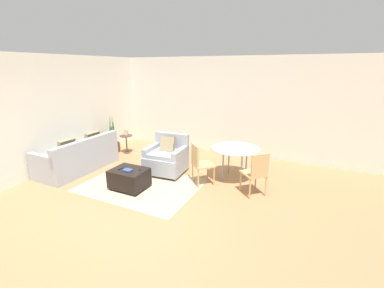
% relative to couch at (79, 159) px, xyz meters
% --- Properties ---
extents(ground_plane, '(20.00, 20.00, 0.00)m').
position_rel_couch_xyz_m(ground_plane, '(2.37, -0.81, -0.29)').
color(ground_plane, '#A3754C').
extents(wall_back, '(12.00, 0.06, 2.75)m').
position_rel_couch_xyz_m(wall_back, '(2.37, 2.93, 1.08)').
color(wall_back, silver).
rests_on(wall_back, ground_plane).
extents(wall_left, '(0.06, 12.00, 2.75)m').
position_rel_couch_xyz_m(wall_left, '(-0.57, 0.69, 1.08)').
color(wall_left, silver).
rests_on(wall_left, ground_plane).
extents(area_rug, '(2.42, 1.80, 0.01)m').
position_rel_couch_xyz_m(area_rug, '(1.89, -0.05, -0.29)').
color(area_rug, tan).
rests_on(area_rug, ground_plane).
extents(couch, '(0.90, 1.90, 0.89)m').
position_rel_couch_xyz_m(couch, '(0.00, 0.00, 0.00)').
color(couch, '#999EA8').
rests_on(couch, ground_plane).
extents(armchair, '(0.93, 0.89, 0.91)m').
position_rel_couch_xyz_m(armchair, '(2.02, 0.81, 0.07)').
color(armchair, '#999EA8').
rests_on(armchair, ground_plane).
extents(ottoman, '(0.72, 0.58, 0.42)m').
position_rel_couch_xyz_m(ottoman, '(1.76, -0.27, -0.06)').
color(ottoman, black).
rests_on(ottoman, ground_plane).
extents(book_stack, '(0.18, 0.14, 0.02)m').
position_rel_couch_xyz_m(book_stack, '(1.77, -0.32, 0.14)').
color(book_stack, '#2D478C').
rests_on(book_stack, ottoman).
extents(tv_remote_primary, '(0.11, 0.13, 0.01)m').
position_rel_couch_xyz_m(tv_remote_primary, '(1.96, -0.15, 0.13)').
color(tv_remote_primary, black).
rests_on(tv_remote_primary, ottoman).
extents(tv_remote_secondary, '(0.05, 0.14, 0.01)m').
position_rel_couch_xyz_m(tv_remote_secondary, '(1.57, -0.31, 0.13)').
color(tv_remote_secondary, black).
rests_on(tv_remote_secondary, ottoman).
extents(potted_plant, '(0.37, 0.37, 1.14)m').
position_rel_couch_xyz_m(potted_plant, '(-0.25, 1.49, -0.03)').
color(potted_plant, brown).
rests_on(potted_plant, ground_plane).
extents(side_table, '(0.37, 0.37, 0.54)m').
position_rel_couch_xyz_m(side_table, '(0.19, 1.55, 0.08)').
color(side_table, '#4C3828').
rests_on(side_table, ground_plane).
extents(picture_frame, '(0.16, 0.06, 0.15)m').
position_rel_couch_xyz_m(picture_frame, '(0.19, 1.55, 0.32)').
color(picture_frame, '#8C6647').
rests_on(picture_frame, side_table).
extents(dining_table, '(1.08, 1.08, 0.73)m').
position_rel_couch_xyz_m(dining_table, '(3.60, 1.17, 0.35)').
color(dining_table, '#99A8AD').
rests_on(dining_table, ground_plane).
extents(dining_chair_near_left, '(0.59, 0.59, 0.90)m').
position_rel_couch_xyz_m(dining_chair_near_left, '(2.99, 0.56, 0.23)').
color(dining_chair_near_left, tan).
rests_on(dining_chair_near_left, ground_plane).
extents(dining_chair_near_right, '(0.59, 0.59, 0.90)m').
position_rel_couch_xyz_m(dining_chair_near_right, '(4.21, 0.56, 0.23)').
color(dining_chair_near_right, tan).
rests_on(dining_chair_near_right, ground_plane).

